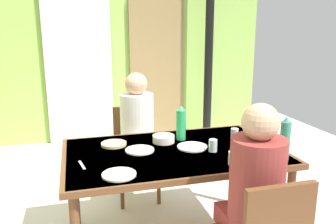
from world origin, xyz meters
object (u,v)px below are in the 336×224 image
object	(u,v)px
water_bottle_green_near	(181,124)
serving_bowl_center	(163,139)
person_near_diner	(255,181)
water_bottle_green_far	(285,139)
chair_far_diner	(135,146)
dining_table	(174,159)
person_far_diner	(137,121)

from	to	relation	value
water_bottle_green_near	serving_bowl_center	size ratio (longest dim) A/B	1.61
person_near_diner	water_bottle_green_far	distance (m)	0.54
chair_far_diner	person_near_diner	bearing A→B (deg)	104.57
dining_table	serving_bowl_center	distance (m)	0.22
dining_table	water_bottle_green_far	world-z (taller)	water_bottle_green_far
dining_table	chair_far_diner	bearing A→B (deg)	99.30
serving_bowl_center	water_bottle_green_near	bearing A→B (deg)	9.85
person_far_diner	water_bottle_green_far	size ratio (longest dim) A/B	2.62
dining_table	water_bottle_green_near	world-z (taller)	water_bottle_green_near
chair_far_diner	person_near_diner	distance (m)	1.61
water_bottle_green_near	chair_far_diner	bearing A→B (deg)	113.41
chair_far_diner	serving_bowl_center	bearing A→B (deg)	100.20
serving_bowl_center	water_bottle_green_far	bearing A→B (deg)	-38.84
dining_table	water_bottle_green_near	size ratio (longest dim) A/B	5.69
dining_table	water_bottle_green_near	xyz separation A→B (m)	(0.13, 0.23, 0.19)
person_far_diner	serving_bowl_center	bearing A→B (deg)	102.91
dining_table	chair_far_diner	xyz separation A→B (m)	(-0.14, 0.83, -0.18)
water_bottle_green_near	water_bottle_green_far	bearing A→B (deg)	-47.05
dining_table	person_far_diner	xyz separation A→B (m)	(-0.14, 0.70, 0.11)
dining_table	person_far_diner	world-z (taller)	person_far_diner
water_bottle_green_far	person_near_diner	bearing A→B (deg)	-139.99
person_near_diner	dining_table	bearing A→B (deg)	110.57
person_near_diner	water_bottle_green_near	size ratio (longest dim) A/B	2.82
person_far_diner	serving_bowl_center	world-z (taller)	person_far_diner
water_bottle_green_near	water_bottle_green_far	size ratio (longest dim) A/B	0.93
person_near_diner	person_far_diner	bearing A→B (deg)	105.93
dining_table	person_near_diner	bearing A→B (deg)	-69.43
dining_table	water_bottle_green_far	distance (m)	0.78
person_far_diner	water_bottle_green_near	world-z (taller)	person_far_diner
chair_far_diner	person_near_diner	world-z (taller)	person_near_diner
water_bottle_green_far	serving_bowl_center	world-z (taller)	water_bottle_green_far
dining_table	serving_bowl_center	xyz separation A→B (m)	(-0.02, 0.20, 0.09)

